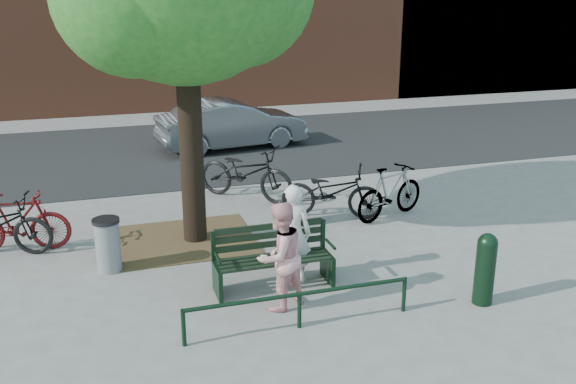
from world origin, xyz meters
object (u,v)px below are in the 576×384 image
object	(u,v)px
litter_bin	(108,245)
person_left	(292,234)
bollard	(485,266)
bicycle_c	(246,173)
park_bench	(272,256)
person_right	(280,256)
parked_car	(232,124)

from	to	relation	value
litter_bin	person_left	bearing A→B (deg)	-24.34
person_left	bollard	size ratio (longest dim) A/B	1.46
bollard	bicycle_c	world-z (taller)	bicycle_c
park_bench	person_right	distance (m)	0.73
bollard	parked_car	world-z (taller)	parked_car
bollard	park_bench	bearing A→B (deg)	152.41
bollard	litter_bin	xyz separation A→B (m)	(-4.95, 2.65, -0.12)
bicycle_c	parked_car	distance (m)	4.36
person_left	bicycle_c	distance (m)	3.95
park_bench	parked_car	bearing A→B (deg)	81.60
parked_car	bicycle_c	bearing A→B (deg)	163.27
person_right	litter_bin	bearing A→B (deg)	-67.22
litter_bin	bicycle_c	world-z (taller)	bicycle_c
person_right	litter_bin	distance (m)	2.95
parked_car	person_left	bearing A→B (deg)	165.70
park_bench	bollard	bearing A→B (deg)	-27.59
bicycle_c	bollard	bearing A→B (deg)	-115.19
person_left	bicycle_c	xyz separation A→B (m)	(0.24, 3.94, -0.19)
park_bench	litter_bin	distance (m)	2.61
litter_bin	parked_car	size ratio (longest dim) A/B	0.22
person_left	bollard	xyz separation A→B (m)	(2.33, -1.46, -0.20)
person_left	person_right	world-z (taller)	person_right
litter_bin	parked_car	world-z (taller)	parked_car
bollard	parked_car	size ratio (longest dim) A/B	0.26
litter_bin	parked_car	xyz separation A→B (m)	(3.52, 7.07, 0.22)
bollard	parked_car	distance (m)	9.82
bicycle_c	litter_bin	bearing A→B (deg)	177.54
bicycle_c	parked_car	bearing A→B (deg)	35.02
bollard	person_left	bearing A→B (deg)	147.91
parked_car	park_bench	bearing A→B (deg)	163.51
person_left	litter_bin	world-z (taller)	person_left
person_right	parked_car	world-z (taller)	person_right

